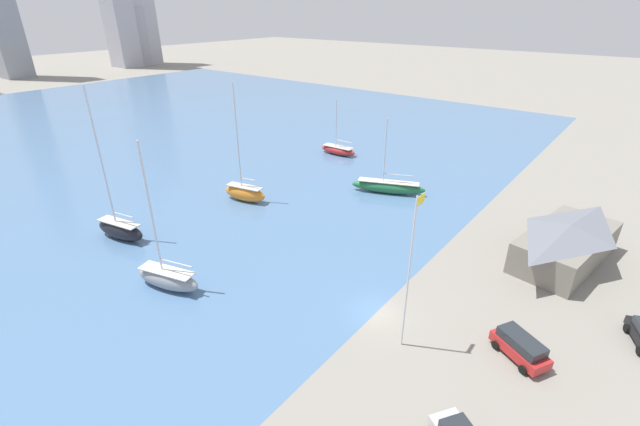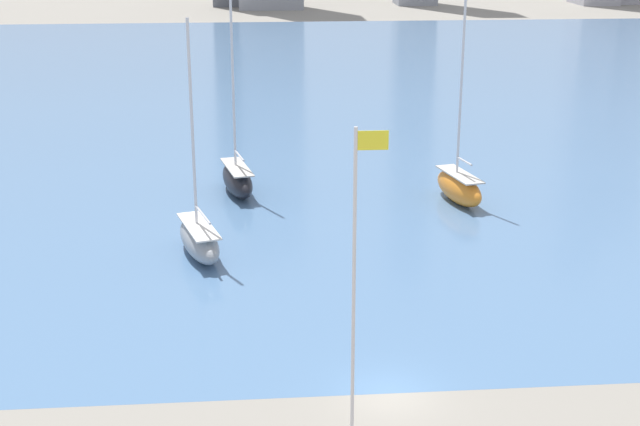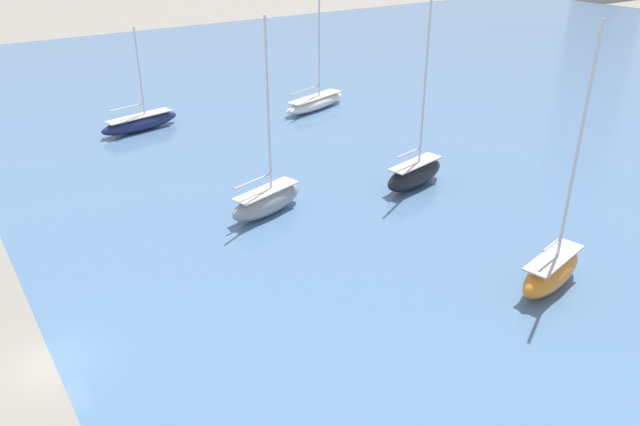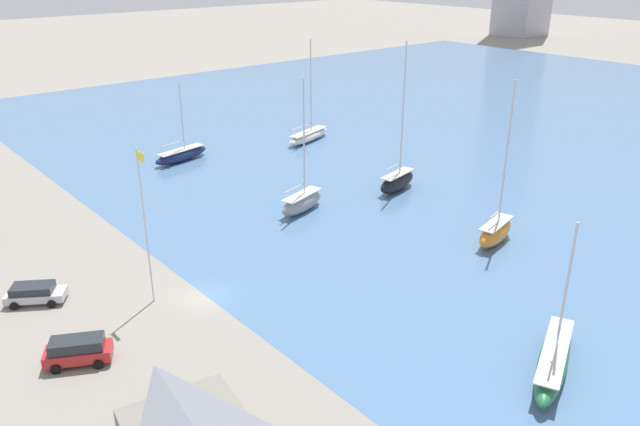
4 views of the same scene
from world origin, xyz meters
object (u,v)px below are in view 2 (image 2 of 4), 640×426
at_px(flag_pole, 355,281).
at_px(sailboat_gray, 199,238).
at_px(sailboat_black, 237,178).
at_px(sailboat_orange, 459,186).

xyz_separation_m(flag_pole, sailboat_gray, (-6.95, 20.77, -5.74)).
bearing_deg(flag_pole, sailboat_black, 98.07).
relative_size(flag_pole, sailboat_orange, 0.82).
bearing_deg(sailboat_black, flag_pole, -93.79).
distance_m(flag_pole, sailboat_orange, 32.43).
height_order(sailboat_orange, sailboat_black, sailboat_black).
distance_m(flag_pole, sailboat_gray, 22.64).
xyz_separation_m(sailboat_orange, sailboat_black, (-15.91, 3.31, 0.01)).
bearing_deg(sailboat_orange, sailboat_gray, -165.88).
distance_m(flag_pole, sailboat_black, 34.02).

